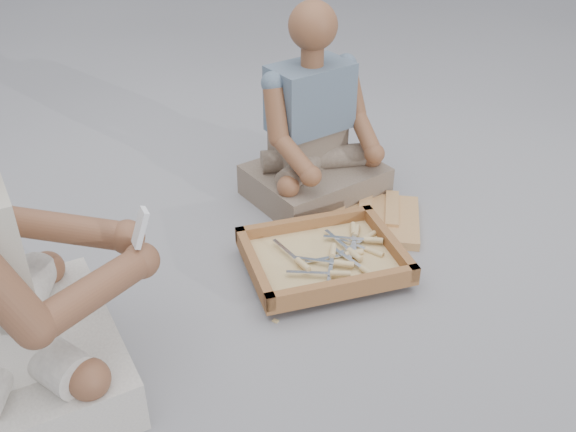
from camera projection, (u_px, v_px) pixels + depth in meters
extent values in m
plane|color=gray|center=(300.00, 313.00, 2.14)|extent=(60.00, 60.00, 0.00)
cube|color=#956139|center=(352.00, 218.00, 2.61)|extent=(0.62, 0.52, 0.04)
cube|color=brown|center=(323.00, 261.00, 2.31)|extent=(0.58, 0.49, 0.02)
cube|color=brown|center=(305.00, 224.00, 2.46)|extent=(0.55, 0.08, 0.05)
cube|color=brown|center=(344.00, 287.00, 2.13)|extent=(0.55, 0.08, 0.05)
cube|color=brown|center=(389.00, 241.00, 2.36)|extent=(0.07, 0.44, 0.05)
cube|color=brown|center=(254.00, 266.00, 2.23)|extent=(0.07, 0.44, 0.05)
cube|color=#D6C27E|center=(323.00, 258.00, 2.31)|extent=(0.51, 0.41, 0.01)
cube|color=white|center=(285.00, 250.00, 2.31)|extent=(0.07, 0.14, 0.00)
cylinder|color=tan|center=(303.00, 265.00, 2.23)|extent=(0.05, 0.07, 0.02)
cube|color=white|center=(347.00, 258.00, 2.28)|extent=(0.08, 0.14, 0.00)
cylinder|color=tan|center=(369.00, 272.00, 2.20)|extent=(0.05, 0.07, 0.02)
cube|color=white|center=(308.00, 273.00, 2.19)|extent=(0.15, 0.05, 0.00)
cylinder|color=tan|center=(340.00, 274.00, 2.19)|extent=(0.07, 0.04, 0.02)
cube|color=white|center=(354.00, 246.00, 2.34)|extent=(0.05, 0.15, 0.00)
cylinder|color=tan|center=(353.00, 229.00, 2.44)|extent=(0.04, 0.07, 0.02)
cube|color=white|center=(325.00, 258.00, 2.29)|extent=(0.15, 0.03, 0.00)
cylinder|color=tan|center=(354.00, 253.00, 2.31)|extent=(0.07, 0.03, 0.02)
cube|color=white|center=(337.00, 240.00, 2.37)|extent=(0.06, 0.15, 0.00)
cylinder|color=tan|center=(355.00, 255.00, 2.29)|extent=(0.04, 0.07, 0.02)
cube|color=white|center=(330.00, 269.00, 2.22)|extent=(0.06, 0.15, 0.00)
cylinder|color=tan|center=(333.00, 251.00, 2.32)|extent=(0.04, 0.07, 0.02)
cube|color=white|center=(344.00, 238.00, 2.38)|extent=(0.15, 0.06, 0.00)
cylinder|color=tan|center=(373.00, 240.00, 2.36)|extent=(0.07, 0.04, 0.02)
cube|color=white|center=(313.00, 260.00, 2.26)|extent=(0.14, 0.07, 0.00)
cylinder|color=tan|center=(344.00, 264.00, 2.24)|extent=(0.07, 0.05, 0.02)
cube|color=white|center=(349.00, 248.00, 2.35)|extent=(0.14, 0.09, 0.00)
cylinder|color=tan|center=(369.00, 236.00, 2.41)|extent=(0.07, 0.06, 0.02)
cube|color=white|center=(348.00, 242.00, 2.38)|extent=(0.11, 0.12, 0.00)
cylinder|color=tan|center=(374.00, 252.00, 2.32)|extent=(0.06, 0.07, 0.02)
cube|color=white|center=(352.00, 247.00, 2.34)|extent=(0.07, 0.14, 0.00)
cylinder|color=tan|center=(356.00, 231.00, 2.43)|extent=(0.05, 0.07, 0.02)
cube|color=#D6C27E|center=(326.00, 269.00, 2.34)|extent=(0.02, 0.02, 0.00)
cube|color=#D6C27E|center=(273.00, 243.00, 2.48)|extent=(0.02, 0.02, 0.00)
cube|color=#D6C27E|center=(339.00, 236.00, 2.52)|extent=(0.02, 0.02, 0.00)
cube|color=#D6C27E|center=(275.00, 321.00, 2.10)|extent=(0.02, 0.02, 0.00)
cube|color=#D6C27E|center=(399.00, 240.00, 2.50)|extent=(0.02, 0.02, 0.00)
cube|color=#D6C27E|center=(278.00, 291.00, 2.23)|extent=(0.02, 0.02, 0.00)
cube|color=#D6C27E|center=(374.00, 242.00, 2.49)|extent=(0.02, 0.02, 0.00)
cube|color=#D6C27E|center=(305.00, 278.00, 2.30)|extent=(0.02, 0.02, 0.00)
cube|color=#D6C27E|center=(283.00, 230.00, 2.56)|extent=(0.02, 0.02, 0.00)
cube|color=beige|center=(26.00, 364.00, 1.83)|extent=(0.67, 0.76, 0.17)
sphere|color=brown|center=(127.00, 237.00, 1.87)|extent=(0.10, 0.10, 0.10)
sphere|color=brown|center=(141.00, 261.00, 1.77)|extent=(0.10, 0.10, 0.10)
cube|color=#756554|center=(315.00, 181.00, 2.76)|extent=(0.65, 0.60, 0.14)
cube|color=#756554|center=(308.00, 145.00, 2.72)|extent=(0.34, 0.28, 0.16)
cube|color=slate|center=(310.00, 97.00, 2.60)|extent=(0.38, 0.31, 0.27)
sphere|color=brown|center=(313.00, 26.00, 2.43)|extent=(0.19, 0.19, 0.19)
sphere|color=brown|center=(374.00, 154.00, 2.63)|extent=(0.09, 0.09, 0.09)
sphere|color=brown|center=(311.00, 176.00, 2.47)|extent=(0.09, 0.09, 0.09)
cube|color=silver|center=(140.00, 228.00, 1.72)|extent=(0.06, 0.06, 0.11)
cube|color=black|center=(140.00, 225.00, 1.71)|extent=(0.02, 0.04, 0.04)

